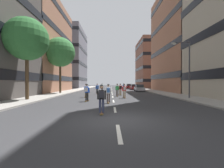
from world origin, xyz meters
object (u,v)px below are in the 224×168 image
at_px(skater_2, 120,89).
at_px(skater_8, 86,90).
at_px(skater_4, 97,88).
at_px(street_tree_mid, 60,52).
at_px(skater_9, 117,89).
at_px(parked_car_near, 134,87).
at_px(parked_car_far, 129,86).
at_px(skater_6, 87,91).
at_px(skater_3, 102,86).
at_px(skater_1, 102,97).
at_px(street_tree_near, 27,39).
at_px(skater_5, 108,92).
at_px(skater_0, 124,86).
at_px(parked_car_mid, 139,88).
at_px(streetlamp_right, 186,63).
at_px(skater_7, 124,90).

relative_size(skater_2, skater_8, 1.00).
relative_size(skater_4, skater_8, 1.00).
bearing_deg(street_tree_mid, skater_9, -30.27).
height_order(parked_car_near, skater_2, skater_2).
bearing_deg(skater_9, parked_car_far, 80.37).
xyz_separation_m(skater_6, skater_8, (-0.77, 4.26, 0.00)).
bearing_deg(skater_2, skater_4, 146.89).
xyz_separation_m(parked_car_far, skater_3, (-8.59, -16.45, 0.32)).
xyz_separation_m(skater_1, skater_6, (-1.85, 6.38, 0.00)).
relative_size(street_tree_near, skater_5, 4.82).
bearing_deg(street_tree_mid, skater_5, -56.32).
bearing_deg(skater_4, skater_0, 73.69).
bearing_deg(parked_car_mid, skater_2, -113.65).
bearing_deg(streetlamp_right, skater_5, -158.79).
bearing_deg(skater_2, skater_0, 83.84).
bearing_deg(skater_6, skater_0, 78.45).
relative_size(street_tree_near, skater_8, 4.82).
distance_m(parked_car_mid, skater_7, 16.65).
distance_m(street_tree_mid, skater_7, 14.68).
xyz_separation_m(parked_car_mid, street_tree_mid, (-15.32, -7.75, 6.52)).
bearing_deg(streetlamp_right, skater_0, 98.87).
xyz_separation_m(skater_2, skater_3, (-3.56, 14.44, 0.00)).
relative_size(street_tree_mid, skater_6, 5.43).
bearing_deg(skater_5, skater_1, -93.93).
xyz_separation_m(street_tree_near, skater_2, (10.29, 7.02, -5.44)).
bearing_deg(skater_8, parked_car_mid, 57.08).
bearing_deg(streetlamp_right, skater_7, 169.80).
height_order(skater_1, skater_2, same).
distance_m(streetlamp_right, skater_6, 11.70).
xyz_separation_m(skater_0, skater_1, (-4.62, -38.03, 0.03)).
height_order(street_tree_near, skater_4, street_tree_near).
distance_m(skater_6, skater_9, 6.68).
distance_m(street_tree_mid, skater_6, 14.53).
distance_m(street_tree_mid, skater_8, 11.06).
relative_size(parked_car_near, parked_car_mid, 1.00).
relative_size(skater_7, skater_8, 1.00).
xyz_separation_m(parked_car_near, skater_8, (-9.69, -22.74, 0.32)).
bearing_deg(street_tree_near, skater_4, 55.14).
relative_size(skater_5, skater_6, 1.00).
distance_m(skater_0, skater_3, 11.29).
bearing_deg(parked_car_far, street_tree_mid, -119.42).
bearing_deg(skater_7, street_tree_mid, 142.05).
relative_size(skater_2, skater_4, 1.00).
relative_size(skater_4, skater_6, 1.00).
bearing_deg(skater_4, skater_1, -84.23).
bearing_deg(parked_car_near, street_tree_mid, -134.61).
distance_m(street_tree_near, street_tree_mid, 10.78).
distance_m(street_tree_near, skater_3, 23.14).
bearing_deg(parked_car_mid, street_tree_mid, -153.16).
distance_m(skater_4, skater_7, 7.91).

